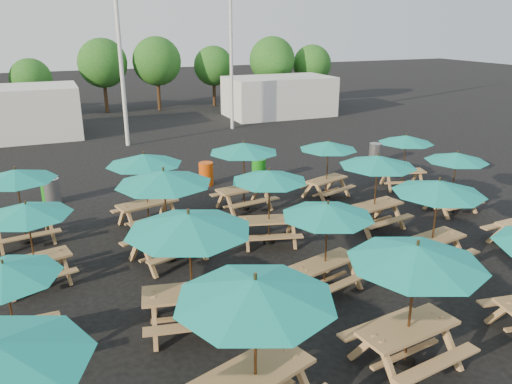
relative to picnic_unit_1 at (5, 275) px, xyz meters
name	(u,v)px	position (x,y,z in m)	size (l,w,h in m)	color
ground	(276,243)	(6.69, 2.87, -1.78)	(120.00, 120.00, 0.00)	black
picnic_unit_1	(5,275)	(0.00, 0.00, 0.00)	(2.01, 2.01, 2.04)	#A7784A
picnic_unit_2	(27,214)	(0.33, 2.96, 0.06)	(2.47, 2.47, 2.11)	#A7784A
picnic_unit_3	(16,178)	(0.03, 5.71, 0.17)	(2.53, 2.53, 2.23)	#A7784A
picnic_unit_4	(255,297)	(3.57, -3.09, 0.43)	(3.15, 3.15, 2.53)	#A7784A
picnic_unit_5	(189,228)	(3.34, -0.27, 0.47)	(2.97, 2.97, 2.57)	#A7784A
picnic_unit_6	(164,182)	(3.58, 3.00, 0.43)	(3.14, 3.14, 2.53)	#A7784A
picnic_unit_7	(144,163)	(3.57, 5.63, 0.27)	(2.80, 2.80, 2.34)	#A7784A
picnic_unit_8	(416,260)	(6.64, -2.95, 0.38)	(2.73, 2.73, 2.47)	#A7784A
picnic_unit_9	(328,214)	(6.67, 0.08, 0.13)	(2.63, 2.63, 2.19)	#A7784A
picnic_unit_10	(269,179)	(6.53, 3.02, 0.14)	(2.65, 2.65, 2.20)	#A7784A
picnic_unit_11	(244,151)	(6.86, 5.82, 0.27)	(2.65, 2.65, 2.35)	#A7784A
picnic_unit_13	(438,191)	(9.85, 0.07, 0.28)	(2.68, 2.68, 2.35)	#A7784A
picnic_unit_14	(378,164)	(9.94, 2.74, 0.27)	(2.69, 2.69, 2.35)	#A7784A
picnic_unit_15	(328,148)	(10.07, 5.83, 0.06)	(2.63, 2.63, 2.11)	#A7784A
picnic_unit_18	(456,160)	(13.21, 2.96, 0.02)	(2.15, 2.15, 2.06)	#A7784A
picnic_unit_19	(406,142)	(13.33, 5.66, 0.04)	(2.55, 2.55, 2.08)	#A7784A
waste_bin_0	(52,191)	(0.85, 8.98, -1.33)	(0.56, 0.56, 0.90)	gray
waste_bin_1	(50,191)	(0.78, 9.07, -1.33)	(0.56, 0.56, 0.90)	#178317
waste_bin_2	(206,174)	(6.48, 8.92, -1.33)	(0.56, 0.56, 0.90)	#D24A0C
waste_bin_3	(259,170)	(8.59, 8.61, -1.33)	(0.56, 0.56, 0.90)	#178317
waste_bin_4	(375,153)	(14.50, 9.07, -1.33)	(0.56, 0.56, 0.90)	gray
mast_0	(118,24)	(4.69, 16.87, 4.22)	(0.20, 0.20, 12.00)	silver
mast_1	(231,23)	(11.19, 18.87, 4.22)	(0.20, 0.20, 12.00)	silver
event_tent_0	(1,114)	(-1.31, 20.87, -0.38)	(8.00, 4.00, 2.80)	silver
event_tent_1	(279,96)	(15.69, 21.87, -0.48)	(7.00, 4.00, 2.60)	silver
tree_2	(31,79)	(0.31, 26.52, 0.85)	(2.59, 2.59, 3.93)	#382314
tree_3	(103,63)	(4.94, 27.58, 1.63)	(3.36, 3.36, 5.09)	#382314
tree_4	(157,61)	(8.59, 27.12, 1.68)	(3.41, 3.41, 5.17)	#382314
tree_5	(213,66)	(12.92, 27.54, 1.19)	(2.94, 2.94, 4.45)	#382314
tree_6	(272,60)	(16.93, 25.76, 1.65)	(3.38, 3.38, 5.13)	#382314
tree_7	(312,64)	(20.32, 25.79, 1.21)	(2.95, 2.95, 4.48)	#382314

